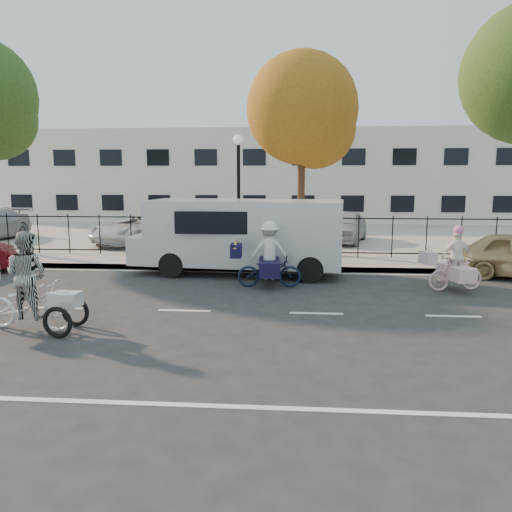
# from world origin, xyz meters

# --- Properties ---
(ground) EXTENTS (120.00, 120.00, 0.00)m
(ground) POSITION_xyz_m (0.00, 0.00, 0.00)
(ground) COLOR #333334
(road_markings) EXTENTS (60.00, 9.52, 0.01)m
(road_markings) POSITION_xyz_m (0.00, 0.00, 0.01)
(road_markings) COLOR silver
(road_markings) RESTS_ON ground
(curb) EXTENTS (60.00, 0.10, 0.15)m
(curb) POSITION_xyz_m (0.00, 5.05, 0.07)
(curb) COLOR #A8A399
(curb) RESTS_ON ground
(sidewalk) EXTENTS (60.00, 2.20, 0.15)m
(sidewalk) POSITION_xyz_m (0.00, 6.10, 0.07)
(sidewalk) COLOR #A8A399
(sidewalk) RESTS_ON ground
(parking_lot) EXTENTS (60.00, 15.60, 0.15)m
(parking_lot) POSITION_xyz_m (0.00, 15.00, 0.07)
(parking_lot) COLOR #A8A399
(parking_lot) RESTS_ON ground
(iron_fence) EXTENTS (58.00, 0.06, 1.50)m
(iron_fence) POSITION_xyz_m (0.00, 7.20, 0.90)
(iron_fence) COLOR black
(iron_fence) RESTS_ON sidewalk
(building) EXTENTS (34.00, 10.00, 6.00)m
(building) POSITION_xyz_m (0.00, 25.00, 3.00)
(building) COLOR silver
(building) RESTS_ON ground
(lamppost) EXTENTS (0.36, 0.36, 4.33)m
(lamppost) POSITION_xyz_m (0.50, 6.80, 3.11)
(lamppost) COLOR black
(lamppost) RESTS_ON sidewalk
(street_sign) EXTENTS (0.85, 0.06, 1.80)m
(street_sign) POSITION_xyz_m (-1.85, 6.80, 1.42)
(street_sign) COLOR black
(street_sign) RESTS_ON sidewalk
(zebra_trike) EXTENTS (2.33, 1.03, 1.99)m
(zebra_trike) POSITION_xyz_m (-2.78, -1.61, 0.77)
(zebra_trike) COLOR white
(zebra_trike) RESTS_ON ground
(unicorn_bike) EXTENTS (1.80, 1.29, 1.77)m
(unicorn_bike) POSITION_xyz_m (6.79, 2.56, 0.66)
(unicorn_bike) COLOR #F6BBC1
(unicorn_bike) RESTS_ON ground
(bull_bike) EXTENTS (1.98, 1.36, 1.83)m
(bull_bike) POSITION_xyz_m (1.78, 2.66, 0.73)
(bull_bike) COLOR #0F1933
(bull_bike) RESTS_ON ground
(white_van) EXTENTS (6.69, 2.77, 2.31)m
(white_van) POSITION_xyz_m (0.85, 4.50, 1.28)
(white_van) COLOR silver
(white_van) RESTS_ON ground
(lot_car_b) EXTENTS (3.44, 5.06, 1.29)m
(lot_car_b) POSITION_xyz_m (-4.39, 10.25, 0.79)
(lot_car_b) COLOR silver
(lot_car_b) RESTS_ON parking_lot
(lot_car_c) EXTENTS (1.55, 3.68, 1.18)m
(lot_car_c) POSITION_xyz_m (-0.35, 11.44, 0.74)
(lot_car_c) COLOR #484B4F
(lot_car_c) RESTS_ON parking_lot
(lot_car_d) EXTENTS (2.72, 4.47, 1.42)m
(lot_car_d) POSITION_xyz_m (4.68, 11.43, 0.86)
(lot_car_d) COLOR #B4B7BC
(lot_car_d) RESTS_ON parking_lot
(tree_mid) EXTENTS (4.15, 4.15, 7.60)m
(tree_mid) POSITION_xyz_m (2.86, 8.26, 5.32)
(tree_mid) COLOR #442D1D
(tree_mid) RESTS_ON ground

